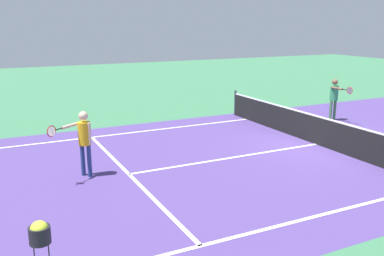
{
  "coord_description": "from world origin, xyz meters",
  "views": [
    {
      "loc": [
        10.19,
        -9.58,
        3.9
      ],
      "look_at": [
        -0.19,
        -4.45,
        1.0
      ],
      "focal_mm": 39.69,
      "sensor_mm": 36.0,
      "label": 1
    }
  ],
  "objects_px": {
    "net": "(317,130)",
    "player_near": "(84,136)",
    "player_far": "(334,95)",
    "ball_hopper": "(40,233)"
  },
  "relations": [
    {
      "from": "ball_hopper",
      "to": "player_near",
      "type": "bearing_deg",
      "value": 158.43
    },
    {
      "from": "player_near",
      "to": "ball_hopper",
      "type": "xyz_separation_m",
      "value": [
        4.05,
        -1.6,
        -0.4
      ]
    },
    {
      "from": "net",
      "to": "ball_hopper",
      "type": "xyz_separation_m",
      "value": [
        3.68,
        -9.04,
        0.18
      ]
    },
    {
      "from": "player_far",
      "to": "ball_hopper",
      "type": "relative_size",
      "value": 1.93
    },
    {
      "from": "ball_hopper",
      "to": "player_far",
      "type": "bearing_deg",
      "value": 116.66
    },
    {
      "from": "player_near",
      "to": "player_far",
      "type": "relative_size",
      "value": 1.02
    },
    {
      "from": "player_far",
      "to": "net",
      "type": "bearing_deg",
      "value": -51.83
    },
    {
      "from": "net",
      "to": "player_far",
      "type": "height_order",
      "value": "player_far"
    },
    {
      "from": "net",
      "to": "player_far",
      "type": "distance_m",
      "value": 3.87
    },
    {
      "from": "net",
      "to": "player_near",
      "type": "height_order",
      "value": "player_near"
    }
  ]
}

